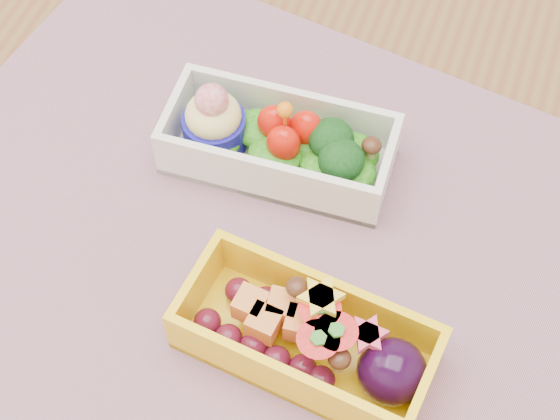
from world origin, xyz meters
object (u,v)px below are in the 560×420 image
(bento_yellow, at_px, (312,339))
(table, at_px, (314,355))
(bento_white, at_px, (278,143))
(placemat, at_px, (267,245))

(bento_yellow, bearing_deg, table, 107.95)
(bento_white, bearing_deg, table, -58.27)
(table, bearing_deg, placemat, 153.92)
(table, bearing_deg, bento_yellow, -78.39)
(placemat, xyz_separation_m, bento_yellow, (0.05, -0.06, 0.02))
(bento_white, xyz_separation_m, bento_yellow, (0.07, -0.13, 0.00))
(placemat, relative_size, bento_yellow, 3.15)
(placemat, bearing_deg, bento_yellow, -50.97)
(table, height_order, placemat, placemat)
(bento_yellow, bearing_deg, placemat, 135.38)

